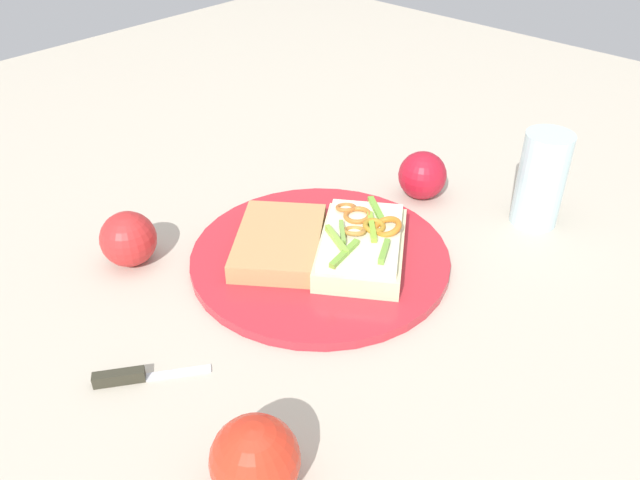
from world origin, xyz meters
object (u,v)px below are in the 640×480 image
Objects in this scene: apple_2 at (419,174)px; apple_0 at (128,239)px; bread_slice_side at (279,242)px; apple_1 at (255,460)px; knife at (135,376)px; drinking_glass at (541,179)px; sandwich at (362,244)px; plate at (320,257)px.

apple_0 is at bearing 66.00° from apple_2.
apple_1 reaches higher than bread_slice_side.
apple_2 reaches higher than bread_slice_side.
apple_2 reaches higher than knife.
apple_1 reaches higher than knife.
drinking_glass is at bearing -87.05° from apple_1.
apple_0 is at bearing 92.57° from knife.
apple_1 is (-0.35, 0.11, 0.00)m from apple_0.
apple_0 is 0.21m from knife.
sandwich is 0.10m from bread_slice_side.
knife is at bearing 146.57° from apple_0.
knife is (-0.04, 0.24, -0.02)m from bread_slice_side.
drinking_glass is at bearing -119.77° from plate.
apple_0 is 0.53× the size of drinking_glass.
apple_1 is at bearing -54.28° from knife.
knife is at bearing 89.79° from plate.
sandwich is at bearing -145.44° from plate.
bread_slice_side is 0.18m from apple_0.
drinking_glass is (-0.16, -0.05, 0.03)m from apple_2.
apple_0 is 0.69× the size of knife.
plate is 0.06m from sandwich.
apple_1 is at bearing -9.40° from sandwich.
drinking_glass is (-0.19, -0.29, 0.04)m from bread_slice_side.
apple_1 is (-0.14, 0.30, 0.01)m from sandwich.
drinking_glass reaches higher than plate.
bread_slice_side reaches higher than knife.
sandwich is at bearing 65.18° from drinking_glass.
drinking_glass reaches higher than bread_slice_side.
apple_1 is 0.58× the size of drinking_glass.
knife is at bearing -0.28° from apple_1.
drinking_glass is at bearing -162.44° from apple_2.
apple_1 is at bearing 92.95° from drinking_glass.
apple_0 is 0.53m from drinking_glass.
apple_1 reaches higher than apple_2.
sandwich is 1.26× the size of bread_slice_side.
knife is at bearing 74.15° from drinking_glass.
apple_0 is at bearing 42.85° from plate.
knife is (-0.00, 0.48, -0.03)m from apple_2.
apple_2 is (0.18, -0.48, -0.00)m from apple_1.
apple_1 is 0.18m from knife.
bread_slice_side is at bearing -134.61° from apple_0.
apple_2 is (0.00, -0.21, 0.03)m from plate.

